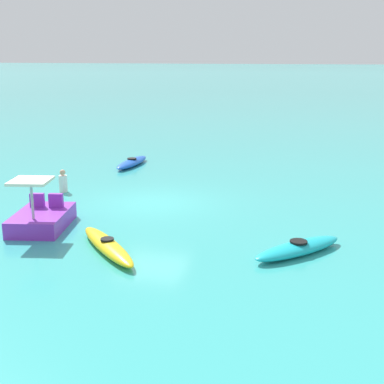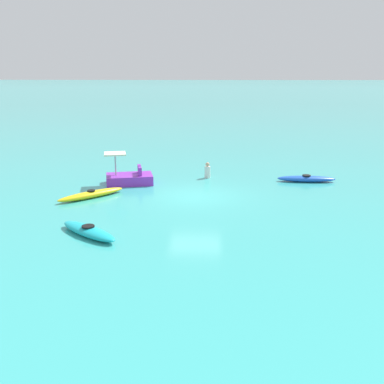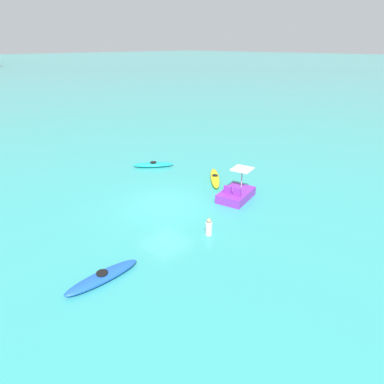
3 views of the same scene
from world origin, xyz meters
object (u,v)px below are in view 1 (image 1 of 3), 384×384
object	(u,v)px
pedal_boat_purple	(42,217)
person_near_shore	(63,182)
kayak_cyan	(298,248)
kayak_yellow	(107,246)
kayak_blue	(132,162)

from	to	relation	value
pedal_boat_purple	person_near_shore	size ratio (longest dim) A/B	3.04
kayak_cyan	pedal_boat_purple	distance (m)	7.75
kayak_yellow	pedal_boat_purple	distance (m)	3.07
kayak_cyan	pedal_boat_purple	bearing A→B (deg)	-90.65
kayak_yellow	kayak_cyan	xyz separation A→B (m)	(-1.21, 4.97, 0.00)
person_near_shore	pedal_boat_purple	bearing A→B (deg)	20.69
kayak_blue	person_near_shore	world-z (taller)	person_near_shore
kayak_blue	pedal_boat_purple	xyz separation A→B (m)	(9.49, 0.89, 0.17)
kayak_yellow	kayak_blue	world-z (taller)	same
kayak_blue	person_near_shore	xyz separation A→B (m)	(5.36, -0.67, 0.22)
kayak_cyan	pedal_boat_purple	size ratio (longest dim) A/B	1.03
kayak_yellow	person_near_shore	world-z (taller)	person_near_shore
kayak_yellow	pedal_boat_purple	xyz separation A→B (m)	(-1.30, -2.78, 0.17)
kayak_cyan	kayak_blue	size ratio (longest dim) A/B	0.88
kayak_blue	pedal_boat_purple	bearing A→B (deg)	5.35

